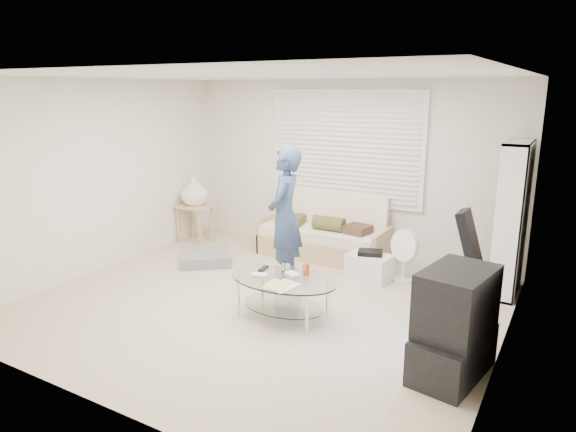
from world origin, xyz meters
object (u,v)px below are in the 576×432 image
Objects in this scene: coffee_table at (283,286)px; bookshelf at (511,219)px; tv_unit at (455,325)px; futon_sofa at (324,236)px.

bookshelf is at bearing 44.64° from coffee_table.
tv_unit is 0.79× the size of coffee_table.
tv_unit reaches higher than futon_sofa.
futon_sofa is 2.55m from bookshelf.
bookshelf is 1.52× the size of coffee_table.
futon_sofa is 1.57× the size of coffee_table.
coffee_table is at bearing -75.41° from futon_sofa.
futon_sofa is 2.14m from coffee_table.
bookshelf is 2.77m from coffee_table.
tv_unit is at bearing -44.67° from futon_sofa.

